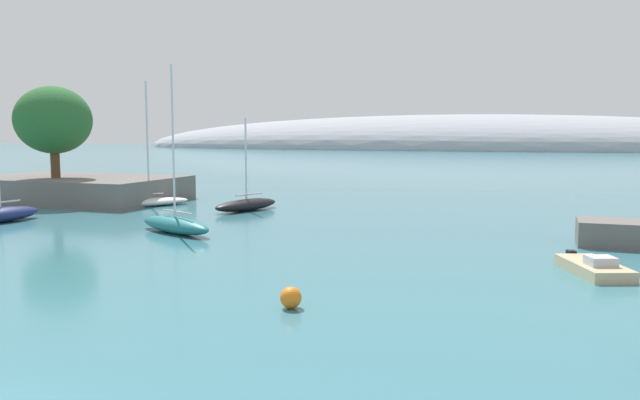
# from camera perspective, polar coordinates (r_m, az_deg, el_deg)

# --- Properties ---
(shore_outcrop) EXTENTS (19.02, 11.39, 2.21)m
(shore_outcrop) POSITION_cam_1_polar(r_m,az_deg,el_deg) (62.06, -21.67, 0.98)
(shore_outcrop) COLOR #66605B
(shore_outcrop) RESTS_ON ground
(tree_clump_shore) EXTENTS (6.70, 6.70, 8.24)m
(tree_clump_shore) POSITION_cam_1_polar(r_m,az_deg,el_deg) (60.75, -23.37, 6.77)
(tree_clump_shore) COLOR brown
(tree_clump_shore) RESTS_ON shore_outcrop
(distant_ridge) EXTENTS (277.75, 68.65, 27.19)m
(distant_ridge) POSITION_cam_1_polar(r_m,az_deg,el_deg) (251.62, 12.03, 4.62)
(distant_ridge) COLOR #999EA8
(distant_ridge) RESTS_ON ground
(sailboat_black_near_shore) EXTENTS (3.82, 6.90, 7.44)m
(sailboat_black_near_shore) POSITION_cam_1_polar(r_m,az_deg,el_deg) (50.43, -6.80, -0.39)
(sailboat_black_near_shore) COLOR black
(sailboat_black_near_shore) RESTS_ON water
(sailboat_teal_mid_mooring) EXTENTS (6.88, 4.22, 10.45)m
(sailboat_teal_mid_mooring) POSITION_cam_1_polar(r_m,az_deg,el_deg) (39.87, -13.21, -2.16)
(sailboat_teal_mid_mooring) COLOR #1E6B70
(sailboat_teal_mid_mooring) RESTS_ON water
(sailboat_navy_outer_mooring) EXTENTS (2.80, 6.21, 7.50)m
(sailboat_navy_outer_mooring) POSITION_cam_1_polar(r_m,az_deg,el_deg) (49.02, -27.38, -1.16)
(sailboat_navy_outer_mooring) COLOR navy
(sailboat_navy_outer_mooring) RESTS_ON water
(sailboat_white_end_of_line) EXTENTS (5.70, 6.98, 10.66)m
(sailboat_white_end_of_line) POSITION_cam_1_polar(r_m,az_deg,el_deg) (55.15, -15.47, -0.04)
(sailboat_white_end_of_line) COLOR white
(sailboat_white_end_of_line) RESTS_ON water
(motorboat_sand_alongside_breakwater) EXTENTS (3.29, 4.75, 0.90)m
(motorboat_sand_alongside_breakwater) POSITION_cam_1_polar(r_m,az_deg,el_deg) (30.35, 23.93, -5.67)
(motorboat_sand_alongside_breakwater) COLOR #C6B284
(motorboat_sand_alongside_breakwater) RESTS_ON water
(mooring_buoy_orange) EXTENTS (0.78, 0.78, 0.78)m
(mooring_buoy_orange) POSITION_cam_1_polar(r_m,az_deg,el_deg) (22.43, -2.70, -8.98)
(mooring_buoy_orange) COLOR orange
(mooring_buoy_orange) RESTS_ON water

